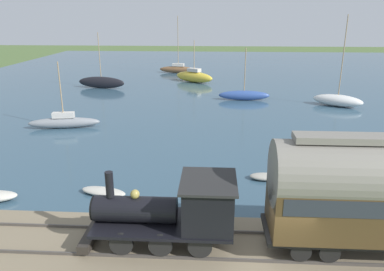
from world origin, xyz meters
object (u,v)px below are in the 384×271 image
at_px(sailboat_gray, 64,122).
at_px(rowboat_mid_harbor, 104,192).
at_px(sailboat_yellow, 194,77).
at_px(sailboat_black, 101,82).
at_px(sailboat_brown, 178,69).
at_px(passenger_coach, 381,190).
at_px(rowboat_far_out, 265,177).
at_px(sailboat_white, 338,100).
at_px(sailboat_blue, 244,95).
at_px(steam_locomotive, 179,208).

relative_size(sailboat_gray, rowboat_mid_harbor, 2.22).
relative_size(sailboat_yellow, sailboat_black, 0.85).
xyz_separation_m(sailboat_gray, sailboat_brown, (30.52, -6.68, 0.11)).
relative_size(passenger_coach, sailboat_gray, 1.39).
bearing_deg(passenger_coach, sailboat_yellow, 12.92).
bearing_deg(sailboat_yellow, sailboat_gray, -171.06).
distance_m(passenger_coach, rowboat_mid_harbor, 13.15).
xyz_separation_m(rowboat_mid_harbor, rowboat_far_out, (2.42, -8.80, -0.00)).
bearing_deg(sailboat_gray, sailboat_white, -80.16).
bearing_deg(sailboat_gray, passenger_coach, -142.03).
xyz_separation_m(sailboat_blue, rowboat_far_out, (-20.81, 0.25, -0.38)).
height_order(sailboat_yellow, sailboat_black, sailboat_black).
height_order(sailboat_white, sailboat_brown, sailboat_white).
bearing_deg(sailboat_black, steam_locomotive, -150.01).
bearing_deg(sailboat_blue, passenger_coach, -174.17).
height_order(sailboat_gray, rowboat_mid_harbor, sailboat_gray).
relative_size(steam_locomotive, rowboat_far_out, 3.21).
relative_size(sailboat_blue, rowboat_mid_harbor, 2.12).
bearing_deg(sailboat_yellow, sailboat_black, 145.47).
height_order(sailboat_yellow, rowboat_mid_harbor, sailboat_yellow).
xyz_separation_m(sailboat_gray, sailboat_blue, (11.50, -15.76, 0.03)).
relative_size(sailboat_yellow, sailboat_white, 0.65).
xyz_separation_m(steam_locomotive, sailboat_white, (25.82, -13.99, -1.42)).
distance_m(sailboat_blue, rowboat_mid_harbor, 24.94).
relative_size(passenger_coach, sailboat_black, 1.19).
bearing_deg(steam_locomotive, passenger_coach, -90.00).
xyz_separation_m(sailboat_brown, rowboat_far_out, (-39.83, -8.83, -0.46)).
distance_m(sailboat_gray, sailboat_brown, 31.24).
distance_m(passenger_coach, rowboat_far_out, 8.40).
relative_size(sailboat_blue, sailboat_yellow, 0.97).
relative_size(steam_locomotive, sailboat_white, 0.66).
bearing_deg(sailboat_white, steam_locomotive, -179.70).
relative_size(sailboat_white, sailboat_black, 1.31).
xyz_separation_m(sailboat_gray, sailboat_yellow, (22.34, -9.66, 0.27)).
bearing_deg(rowboat_far_out, sailboat_yellow, 13.20).
height_order(sailboat_yellow, sailboat_white, sailboat_white).
relative_size(sailboat_gray, sailboat_white, 0.66).
xyz_separation_m(passenger_coach, sailboat_gray, (16.59, 18.59, -2.49)).
height_order(sailboat_black, rowboat_far_out, sailboat_black).
distance_m(sailboat_brown, rowboat_mid_harbor, 42.25).
xyz_separation_m(steam_locomotive, sailboat_gray, (16.59, 11.21, -1.53)).
bearing_deg(rowboat_mid_harbor, sailboat_white, -28.09).
relative_size(steam_locomotive, sailboat_yellow, 1.01).
bearing_deg(sailboat_blue, sailboat_gray, 126.21).
xyz_separation_m(passenger_coach, sailboat_brown, (47.11, 11.91, -2.38)).
bearing_deg(sailboat_gray, sailboat_yellow, -33.66).
bearing_deg(steam_locomotive, sailboat_yellow, 2.28).
relative_size(passenger_coach, rowboat_far_out, 4.45).
bearing_deg(passenger_coach, rowboat_far_out, 22.92).
bearing_deg(steam_locomotive, sailboat_black, 21.15).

